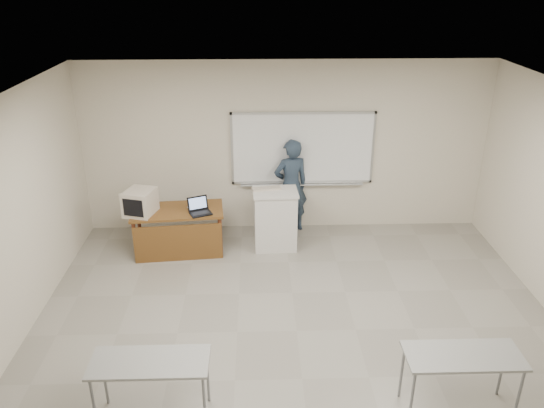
{
  "coord_description": "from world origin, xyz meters",
  "views": [
    {
      "loc": [
        -0.49,
        -4.75,
        4.34
      ],
      "look_at": [
        -0.28,
        2.2,
        1.24
      ],
      "focal_mm": 35.0,
      "sensor_mm": 36.0,
      "label": 1
    }
  ],
  "objects_px": {
    "instructor_desk": "(177,224)",
    "keyboard": "(267,189)",
    "podium": "(275,219)",
    "whiteboard": "(303,149)",
    "presenter": "(291,186)",
    "mouse": "(190,207)",
    "laptop": "(201,209)",
    "crt_monitor": "(141,202)"
  },
  "relations": [
    {
      "from": "instructor_desk",
      "to": "keyboard",
      "type": "height_order",
      "value": "keyboard"
    },
    {
      "from": "instructor_desk",
      "to": "podium",
      "type": "bearing_deg",
      "value": 1.46
    },
    {
      "from": "whiteboard",
      "to": "presenter",
      "type": "height_order",
      "value": "whiteboard"
    },
    {
      "from": "instructor_desk",
      "to": "mouse",
      "type": "bearing_deg",
      "value": 33.62
    },
    {
      "from": "whiteboard",
      "to": "instructor_desk",
      "type": "xyz_separation_m",
      "value": [
        -2.1,
        -0.96,
        -0.93
      ]
    },
    {
      "from": "laptop",
      "to": "keyboard",
      "type": "distance_m",
      "value": 1.12
    },
    {
      "from": "whiteboard",
      "to": "mouse",
      "type": "distance_m",
      "value": 2.18
    },
    {
      "from": "laptop",
      "to": "mouse",
      "type": "distance_m",
      "value": 0.27
    },
    {
      "from": "mouse",
      "to": "presenter",
      "type": "bearing_deg",
      "value": 13.86
    },
    {
      "from": "podium",
      "to": "laptop",
      "type": "bearing_deg",
      "value": -172.94
    },
    {
      "from": "mouse",
      "to": "keyboard",
      "type": "xyz_separation_m",
      "value": [
        1.26,
        0.11,
        0.27
      ]
    },
    {
      "from": "podium",
      "to": "laptop",
      "type": "xyz_separation_m",
      "value": [
        -1.2,
        -0.2,
        0.29
      ]
    },
    {
      "from": "crt_monitor",
      "to": "laptop",
      "type": "xyz_separation_m",
      "value": [
        0.95,
        0.0,
        -0.14
      ]
    },
    {
      "from": "mouse",
      "to": "presenter",
      "type": "height_order",
      "value": "presenter"
    },
    {
      "from": "podium",
      "to": "presenter",
      "type": "height_order",
      "value": "presenter"
    },
    {
      "from": "instructor_desk",
      "to": "presenter",
      "type": "height_order",
      "value": "presenter"
    },
    {
      "from": "laptop",
      "to": "mouse",
      "type": "relative_size",
      "value": 3.51
    },
    {
      "from": "crt_monitor",
      "to": "whiteboard",
      "type": "bearing_deg",
      "value": 36.26
    },
    {
      "from": "keyboard",
      "to": "whiteboard",
      "type": "bearing_deg",
      "value": 37.27
    },
    {
      "from": "instructor_desk",
      "to": "laptop",
      "type": "bearing_deg",
      "value": -7.16
    },
    {
      "from": "whiteboard",
      "to": "keyboard",
      "type": "relative_size",
      "value": 5.26
    },
    {
      "from": "whiteboard",
      "to": "laptop",
      "type": "distance_m",
      "value": 2.07
    },
    {
      "from": "crt_monitor",
      "to": "presenter",
      "type": "xyz_separation_m",
      "value": [
        2.45,
        0.86,
        -0.1
      ]
    },
    {
      "from": "whiteboard",
      "to": "podium",
      "type": "distance_m",
      "value": 1.33
    },
    {
      "from": "presenter",
      "to": "laptop",
      "type": "bearing_deg",
      "value": 14.46
    },
    {
      "from": "whiteboard",
      "to": "laptop",
      "type": "relative_size",
      "value": 7.51
    },
    {
      "from": "podium",
      "to": "crt_monitor",
      "type": "distance_m",
      "value": 2.2
    },
    {
      "from": "instructor_desk",
      "to": "laptop",
      "type": "distance_m",
      "value": 0.48
    },
    {
      "from": "podium",
      "to": "mouse",
      "type": "distance_m",
      "value": 1.42
    },
    {
      "from": "podium",
      "to": "presenter",
      "type": "relative_size",
      "value": 0.6
    },
    {
      "from": "whiteboard",
      "to": "keyboard",
      "type": "bearing_deg",
      "value": -132.93
    },
    {
      "from": "podium",
      "to": "keyboard",
      "type": "height_order",
      "value": "keyboard"
    },
    {
      "from": "instructor_desk",
      "to": "keyboard",
      "type": "distance_m",
      "value": 1.56
    },
    {
      "from": "crt_monitor",
      "to": "mouse",
      "type": "xyz_separation_m",
      "value": [
        0.75,
        0.17,
        -0.18
      ]
    },
    {
      "from": "presenter",
      "to": "podium",
      "type": "bearing_deg",
      "value": 50.18
    },
    {
      "from": "keyboard",
      "to": "presenter",
      "type": "bearing_deg",
      "value": 42.81
    },
    {
      "from": "crt_monitor",
      "to": "keyboard",
      "type": "height_order",
      "value": "crt_monitor"
    },
    {
      "from": "laptop",
      "to": "podium",
      "type": "bearing_deg",
      "value": -13.53
    },
    {
      "from": "whiteboard",
      "to": "keyboard",
      "type": "distance_m",
      "value": 1.04
    },
    {
      "from": "mouse",
      "to": "podium",
      "type": "bearing_deg",
      "value": -6.81
    },
    {
      "from": "instructor_desk",
      "to": "crt_monitor",
      "type": "xyz_separation_m",
      "value": [
        -0.55,
        -0.01,
        0.4
      ]
    },
    {
      "from": "instructor_desk",
      "to": "podium",
      "type": "xyz_separation_m",
      "value": [
        1.6,
        0.19,
        -0.04
      ]
    }
  ]
}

